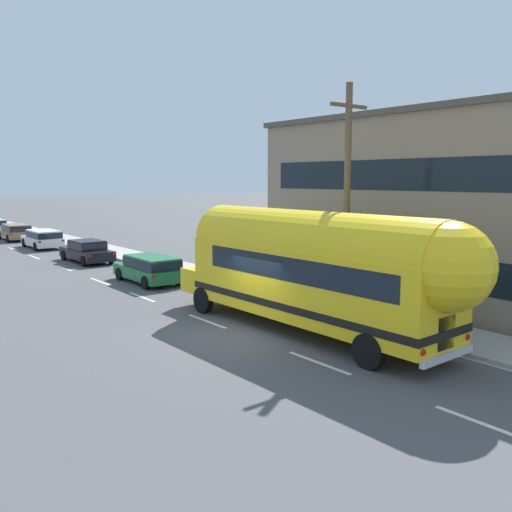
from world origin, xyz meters
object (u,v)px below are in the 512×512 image
at_px(car_second, 87,250).
at_px(car_fourth, 16,231).
at_px(car_lead, 150,267).
at_px(utility_pole, 347,199).
at_px(car_third, 43,238).
at_px(painted_bus, 318,267).

xyz_separation_m(car_second, car_fourth, (-0.16, 15.50, 0.05)).
distance_m(car_lead, car_second, 8.72).
relative_size(car_lead, car_fourth, 1.02).
xyz_separation_m(utility_pole, car_third, (-2.31, 28.05, -3.63)).
bearing_deg(car_lead, car_second, 88.88).
relative_size(painted_bus, car_fourth, 2.88).
xyz_separation_m(car_third, car_fourth, (-0.15, 6.83, -0.00)).
xyz_separation_m(utility_pole, car_lead, (-2.47, 10.66, -3.63)).
height_order(painted_bus, car_second, painted_bus).
xyz_separation_m(car_lead, car_second, (0.17, 8.72, -0.05)).
bearing_deg(car_third, utility_pole, -85.29).
bearing_deg(car_lead, car_third, 89.47).
bearing_deg(car_fourth, utility_pole, -85.96).
xyz_separation_m(car_lead, car_third, (0.16, 17.39, 0.00)).
distance_m(painted_bus, car_fourth, 35.95).
relative_size(utility_pole, painted_bus, 0.67).
xyz_separation_m(utility_pole, car_fourth, (-2.46, 34.88, -3.63)).
xyz_separation_m(utility_pole, car_second, (-2.30, 19.38, -3.68)).
bearing_deg(car_lead, painted_bus, -89.78).
bearing_deg(painted_bus, car_second, 89.65).
relative_size(utility_pole, car_lead, 1.91).
relative_size(car_lead, car_third, 0.98).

